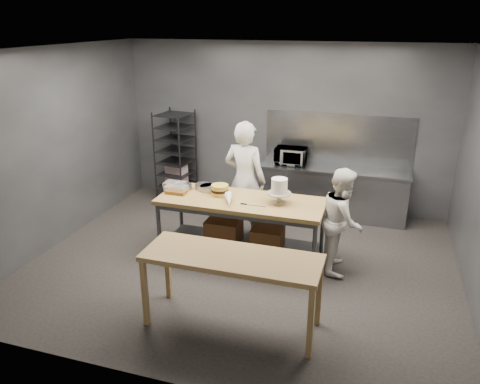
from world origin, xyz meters
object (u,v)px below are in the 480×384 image
(work_table, at_px, (241,221))
(near_counter, at_px, (232,262))
(chef_behind, at_px, (245,180))
(frosted_cake_stand, at_px, (279,188))
(layer_cake, at_px, (220,190))
(microwave, at_px, (291,156))
(chef_right, at_px, (342,220))
(speed_rack, at_px, (176,157))

(work_table, height_order, near_counter, work_table)
(chef_behind, distance_m, frosted_cake_stand, 1.01)
(layer_cake, bearing_deg, near_counter, -66.18)
(work_table, height_order, frosted_cake_stand, frosted_cake_stand)
(microwave, relative_size, layer_cake, 2.15)
(work_table, relative_size, chef_right, 1.61)
(microwave, xyz_separation_m, layer_cake, (-0.66, -1.92, -0.05))
(layer_cake, bearing_deg, work_table, -10.83)
(chef_behind, bearing_deg, microwave, -101.65)
(microwave, bearing_deg, speed_rack, -177.94)
(near_counter, bearing_deg, speed_rack, 123.25)
(microwave, bearing_deg, layer_cake, -108.90)
(work_table, relative_size, frosted_cake_stand, 6.57)
(chef_right, bearing_deg, microwave, 26.06)
(work_table, distance_m, frosted_cake_stand, 0.79)
(work_table, bearing_deg, frosted_cake_stand, 1.87)
(work_table, xyz_separation_m, chef_behind, (-0.17, 0.71, 0.38))
(chef_behind, bearing_deg, work_table, 111.68)
(speed_rack, height_order, chef_behind, chef_behind)
(work_table, distance_m, chef_right, 1.45)
(near_counter, distance_m, microwave, 3.60)
(speed_rack, distance_m, microwave, 2.23)
(near_counter, height_order, speed_rack, speed_rack)
(chef_behind, xyz_separation_m, microwave, (0.47, 1.27, 0.09))
(near_counter, bearing_deg, chef_right, 58.47)
(work_table, xyz_separation_m, speed_rack, (-1.91, 1.90, 0.28))
(work_table, bearing_deg, chef_right, 3.50)
(speed_rack, height_order, frosted_cake_stand, speed_rack)
(chef_behind, height_order, layer_cake, chef_behind)
(frosted_cake_stand, bearing_deg, speed_rack, 142.56)
(chef_behind, distance_m, layer_cake, 0.67)
(speed_rack, bearing_deg, layer_cake, -49.58)
(near_counter, bearing_deg, microwave, 91.37)
(frosted_cake_stand, bearing_deg, layer_cake, 176.85)
(near_counter, relative_size, layer_cake, 7.95)
(speed_rack, distance_m, layer_cake, 2.42)
(chef_right, relative_size, frosted_cake_stand, 4.08)
(layer_cake, bearing_deg, speed_rack, 130.42)
(microwave, bearing_deg, chef_right, -59.20)
(chef_right, height_order, frosted_cake_stand, chef_right)
(work_table, bearing_deg, chef_behind, 103.03)
(microwave, bearing_deg, near_counter, -88.63)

